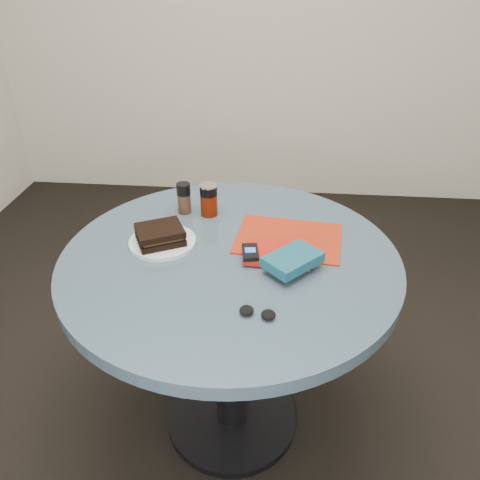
# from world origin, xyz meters

# --- Properties ---
(ground) EXTENTS (4.00, 4.00, 0.00)m
(ground) POSITION_xyz_m (0.00, 0.00, 0.00)
(ground) COLOR black
(ground) RESTS_ON ground
(table) EXTENTS (1.00, 1.00, 0.75)m
(table) POSITION_xyz_m (0.00, 0.00, 0.59)
(table) COLOR black
(table) RESTS_ON ground
(plate) EXTENTS (0.24, 0.24, 0.01)m
(plate) POSITION_xyz_m (-0.21, 0.04, 0.76)
(plate) COLOR silver
(plate) RESTS_ON table
(sandwich) EXTENTS (0.17, 0.16, 0.05)m
(sandwich) POSITION_xyz_m (-0.21, 0.03, 0.79)
(sandwich) COLOR black
(sandwich) RESTS_ON plate
(soda_can) EXTENTS (0.07, 0.07, 0.11)m
(soda_can) POSITION_xyz_m (-0.10, 0.24, 0.81)
(soda_can) COLOR #651705
(soda_can) RESTS_ON table
(pepper_grinder) EXTENTS (0.06, 0.06, 0.11)m
(pepper_grinder) POSITION_xyz_m (-0.18, 0.24, 0.80)
(pepper_grinder) COLOR #3E2B1A
(pepper_grinder) RESTS_ON table
(magazine) EXTENTS (0.35, 0.28, 0.01)m
(magazine) POSITION_xyz_m (0.17, 0.10, 0.75)
(magazine) COLOR #9A230E
(magazine) RESTS_ON table
(red_book) EXTENTS (0.20, 0.14, 0.02)m
(red_book) POSITION_xyz_m (0.14, -0.01, 0.76)
(red_book) COLOR #A7180D
(red_book) RESTS_ON magazine
(novel) EXTENTS (0.18, 0.18, 0.03)m
(novel) POSITION_xyz_m (0.18, -0.07, 0.79)
(novel) COLOR navy
(novel) RESTS_ON red_book
(mp3_player) EXTENTS (0.06, 0.08, 0.01)m
(mp3_player) POSITION_xyz_m (0.06, -0.03, 0.78)
(mp3_player) COLOR black
(mp3_player) RESTS_ON red_book
(headphones) EXTENTS (0.10, 0.05, 0.02)m
(headphones) POSITION_xyz_m (0.10, -0.27, 0.76)
(headphones) COLOR black
(headphones) RESTS_ON table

